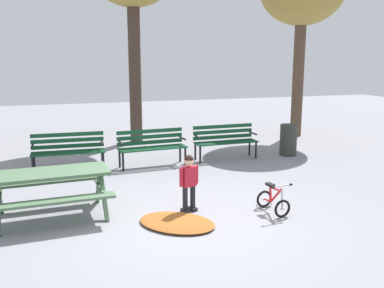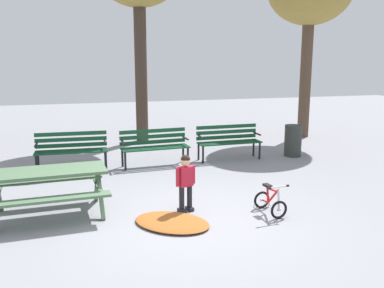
{
  "view_description": "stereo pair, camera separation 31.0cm",
  "coord_description": "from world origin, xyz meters",
  "px_view_note": "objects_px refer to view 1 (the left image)",
  "views": [
    {
      "loc": [
        -1.86,
        -6.0,
        2.55
      ],
      "look_at": [
        0.65,
        1.85,
        0.85
      ],
      "focal_mm": 39.93,
      "sensor_mm": 36.0,
      "label": 1
    },
    {
      "loc": [
        -1.56,
        -6.09,
        2.55
      ],
      "look_at": [
        0.65,
        1.85,
        0.85
      ],
      "focal_mm": 39.93,
      "sensor_mm": 36.0,
      "label": 2
    }
  ],
  "objects_px": {
    "picnic_table": "(51,182)",
    "park_bench_far_left": "(68,149)",
    "child_standing": "(189,179)",
    "trash_bin": "(288,140)",
    "kids_bicycle": "(273,201)",
    "park_bench_left": "(152,144)",
    "park_bench_right": "(225,139)"
  },
  "relations": [
    {
      "from": "park_bench_far_left",
      "to": "child_standing",
      "type": "relative_size",
      "value": 1.66
    },
    {
      "from": "park_bench_right",
      "to": "trash_bin",
      "type": "bearing_deg",
      "value": -4.79
    },
    {
      "from": "trash_bin",
      "to": "park_bench_left",
      "type": "bearing_deg",
      "value": 179.7
    },
    {
      "from": "park_bench_far_left",
      "to": "trash_bin",
      "type": "xyz_separation_m",
      "value": [
        5.52,
        -0.15,
        -0.1
      ]
    },
    {
      "from": "child_standing",
      "to": "trash_bin",
      "type": "height_order",
      "value": "child_standing"
    },
    {
      "from": "picnic_table",
      "to": "trash_bin",
      "type": "distance_m",
      "value": 6.49
    },
    {
      "from": "picnic_table",
      "to": "trash_bin",
      "type": "relative_size",
      "value": 2.32
    },
    {
      "from": "picnic_table",
      "to": "park_bench_right",
      "type": "height_order",
      "value": "park_bench_right"
    },
    {
      "from": "picnic_table",
      "to": "park_bench_right",
      "type": "relative_size",
      "value": 1.17
    },
    {
      "from": "park_bench_right",
      "to": "child_standing",
      "type": "height_order",
      "value": "child_standing"
    },
    {
      "from": "park_bench_right",
      "to": "trash_bin",
      "type": "height_order",
      "value": "park_bench_right"
    },
    {
      "from": "park_bench_far_left",
      "to": "park_bench_right",
      "type": "relative_size",
      "value": 1.0
    },
    {
      "from": "picnic_table",
      "to": "kids_bicycle",
      "type": "distance_m",
      "value": 3.61
    },
    {
      "from": "picnic_table",
      "to": "child_standing",
      "type": "bearing_deg",
      "value": -10.91
    },
    {
      "from": "park_bench_far_left",
      "to": "park_bench_left",
      "type": "distance_m",
      "value": 1.9
    },
    {
      "from": "park_bench_far_left",
      "to": "trash_bin",
      "type": "bearing_deg",
      "value": -1.61
    },
    {
      "from": "park_bench_right",
      "to": "kids_bicycle",
      "type": "relative_size",
      "value": 2.72
    },
    {
      "from": "picnic_table",
      "to": "park_bench_left",
      "type": "height_order",
      "value": "park_bench_left"
    },
    {
      "from": "child_standing",
      "to": "trash_bin",
      "type": "distance_m",
      "value": 4.88
    },
    {
      "from": "trash_bin",
      "to": "kids_bicycle",
      "type": "bearing_deg",
      "value": -123.38
    },
    {
      "from": "park_bench_far_left",
      "to": "kids_bicycle",
      "type": "height_order",
      "value": "park_bench_far_left"
    },
    {
      "from": "kids_bicycle",
      "to": "trash_bin",
      "type": "bearing_deg",
      "value": 56.62
    },
    {
      "from": "child_standing",
      "to": "picnic_table",
      "type": "bearing_deg",
      "value": 169.09
    },
    {
      "from": "park_bench_far_left",
      "to": "kids_bicycle",
      "type": "distance_m",
      "value": 4.92
    },
    {
      "from": "picnic_table",
      "to": "kids_bicycle",
      "type": "height_order",
      "value": "picnic_table"
    },
    {
      "from": "picnic_table",
      "to": "park_bench_far_left",
      "type": "height_order",
      "value": "park_bench_far_left"
    },
    {
      "from": "picnic_table",
      "to": "park_bench_right",
      "type": "bearing_deg",
      "value": 34.95
    },
    {
      "from": "park_bench_far_left",
      "to": "trash_bin",
      "type": "height_order",
      "value": "park_bench_far_left"
    },
    {
      "from": "park_bench_far_left",
      "to": "park_bench_right",
      "type": "bearing_deg",
      "value": -0.16
    },
    {
      "from": "child_standing",
      "to": "kids_bicycle",
      "type": "height_order",
      "value": "child_standing"
    },
    {
      "from": "child_standing",
      "to": "trash_bin",
      "type": "relative_size",
      "value": 1.2
    },
    {
      "from": "picnic_table",
      "to": "park_bench_right",
      "type": "xyz_separation_m",
      "value": [
        4.15,
        2.9,
        -0.08
      ]
    }
  ]
}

